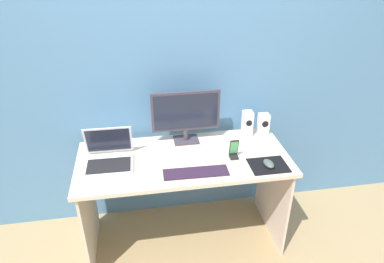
{
  "coord_description": "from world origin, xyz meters",
  "views": [
    {
      "loc": [
        -0.27,
        -1.99,
        2.08
      ],
      "look_at": [
        0.06,
        -0.02,
        0.96
      ],
      "focal_mm": 32.83,
      "sensor_mm": 36.0,
      "label": 1
    }
  ],
  "objects": [
    {
      "name": "wall_back",
      "position": [
        0.0,
        0.4,
        1.25
      ],
      "size": [
        6.0,
        0.04,
        2.5
      ],
      "primitive_type": "cube",
      "color": "teal",
      "rests_on": "ground_plane"
    },
    {
      "name": "speaker_near_monitor",
      "position": [
        0.52,
        0.23,
        0.85
      ],
      "size": [
        0.07,
        0.08,
        0.19
      ],
      "color": "white",
      "rests_on": "desk"
    },
    {
      "name": "desk",
      "position": [
        0.0,
        0.0,
        0.6
      ],
      "size": [
        1.45,
        0.64,
        0.75
      ],
      "color": "beige",
      "rests_on": "ground_plane"
    },
    {
      "name": "monitor",
      "position": [
        0.05,
        0.22,
        0.97
      ],
      "size": [
        0.49,
        0.14,
        0.39
      ],
      "color": "#3F3744",
      "rests_on": "desk"
    },
    {
      "name": "mousepad",
      "position": [
        0.54,
        -0.19,
        0.75
      ],
      "size": [
        0.25,
        0.2,
        0.0
      ],
      "primitive_type": "cube",
      "color": "black",
      "rests_on": "desk"
    },
    {
      "name": "keyboard_external",
      "position": [
        0.05,
        -0.19,
        0.76
      ],
      "size": [
        0.42,
        0.13,
        0.01
      ],
      "primitive_type": "cube",
      "rotation": [
        0.0,
        0.0,
        -0.03
      ],
      "color": "#2F1D32",
      "rests_on": "desk"
    },
    {
      "name": "phone_in_dock",
      "position": [
        0.34,
        -0.06,
        0.8
      ],
      "size": [
        0.06,
        0.05,
        0.14
      ],
      "color": "black",
      "rests_on": "desk"
    },
    {
      "name": "mouse",
      "position": [
        0.54,
        -0.2,
        0.77
      ],
      "size": [
        0.07,
        0.11,
        0.04
      ],
      "primitive_type": "ellipsoid",
      "rotation": [
        0.0,
        0.0,
        0.14
      ],
      "color": "#48554B",
      "rests_on": "mousepad"
    },
    {
      "name": "ground_plane",
      "position": [
        0.0,
        0.0,
        0.0
      ],
      "size": [
        8.0,
        8.0,
        0.0
      ],
      "primitive_type": "plane",
      "color": "tan"
    },
    {
      "name": "laptop",
      "position": [
        -0.5,
        0.02,
        0.8
      ],
      "size": [
        0.32,
        0.29,
        0.23
      ],
      "color": "white",
      "rests_on": "desk"
    },
    {
      "name": "speaker_right",
      "position": [
        0.64,
        0.23,
        0.83
      ],
      "size": [
        0.08,
        0.08,
        0.16
      ],
      "color": "white",
      "rests_on": "desk"
    }
  ]
}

